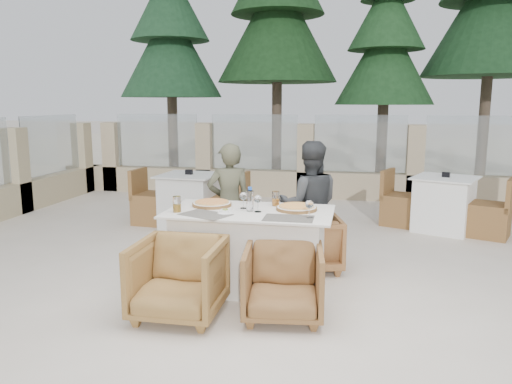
% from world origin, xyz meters
% --- Properties ---
extents(ground, '(80.00, 80.00, 0.00)m').
position_xyz_m(ground, '(0.00, 0.00, 0.00)').
color(ground, beige).
rests_on(ground, ground).
extents(sand_patch, '(30.00, 16.00, 0.01)m').
position_xyz_m(sand_patch, '(0.00, 14.00, 0.01)').
color(sand_patch, beige).
rests_on(sand_patch, ground).
extents(perimeter_wall_far, '(10.00, 0.34, 1.60)m').
position_xyz_m(perimeter_wall_far, '(0.00, 4.80, 0.80)').
color(perimeter_wall_far, tan).
rests_on(perimeter_wall_far, ground).
extents(pine_far_left, '(2.42, 2.42, 5.50)m').
position_xyz_m(pine_far_left, '(-3.50, 7.00, 2.75)').
color(pine_far_left, '#1D4527').
rests_on(pine_far_left, ground).
extents(pine_mid_left, '(2.86, 2.86, 6.50)m').
position_xyz_m(pine_mid_left, '(-1.00, 7.50, 3.25)').
color(pine_mid_left, '#193B1A').
rests_on(pine_mid_left, ground).
extents(pine_centre, '(2.20, 2.20, 5.00)m').
position_xyz_m(pine_centre, '(1.50, 7.20, 2.50)').
color(pine_centre, '#1E4620').
rests_on(pine_centre, ground).
extents(pine_mid_right, '(2.99, 2.99, 6.80)m').
position_xyz_m(pine_mid_right, '(3.80, 7.80, 3.40)').
color(pine_mid_right, '#193D1E').
rests_on(pine_mid_right, ground).
extents(dining_table, '(1.60, 0.90, 0.77)m').
position_xyz_m(dining_table, '(-0.04, -0.04, 0.39)').
color(dining_table, silver).
rests_on(dining_table, ground).
extents(placemat_near_left, '(0.53, 0.46, 0.00)m').
position_xyz_m(placemat_near_left, '(-0.40, -0.30, 0.77)').
color(placemat_near_left, '#635E55').
rests_on(placemat_near_left, dining_table).
extents(placemat_near_right, '(0.45, 0.31, 0.00)m').
position_xyz_m(placemat_near_right, '(0.38, -0.29, 0.77)').
color(placemat_near_right, '#5A554D').
rests_on(placemat_near_right, dining_table).
extents(pizza_left, '(0.45, 0.45, 0.05)m').
position_xyz_m(pizza_left, '(-0.46, 0.11, 0.80)').
color(pizza_left, '#D7561D').
rests_on(pizza_left, dining_table).
extents(pizza_right, '(0.41, 0.41, 0.05)m').
position_xyz_m(pizza_right, '(0.41, 0.08, 0.80)').
color(pizza_right, orange).
rests_on(pizza_right, dining_table).
extents(water_bottle, '(0.09, 0.09, 0.24)m').
position_xyz_m(water_bottle, '(-0.03, -0.05, 0.89)').
color(water_bottle, '#9EBBD0').
rests_on(water_bottle, dining_table).
extents(wine_glass_centre, '(0.09, 0.09, 0.18)m').
position_xyz_m(wine_glass_centre, '(-0.12, 0.04, 0.86)').
color(wine_glass_centre, silver).
rests_on(wine_glass_centre, dining_table).
extents(wine_glass_near, '(0.09, 0.09, 0.18)m').
position_xyz_m(wine_glass_near, '(0.05, -0.08, 0.86)').
color(wine_glass_near, white).
rests_on(wine_glass_near, dining_table).
extents(wine_glass_corner, '(0.10, 0.10, 0.18)m').
position_xyz_m(wine_glass_corner, '(0.56, -0.23, 0.86)').
color(wine_glass_corner, silver).
rests_on(wine_glass_corner, dining_table).
extents(beer_glass_left, '(0.08, 0.08, 0.15)m').
position_xyz_m(beer_glass_left, '(-0.70, -0.24, 0.85)').
color(beer_glass_left, gold).
rests_on(beer_glass_left, dining_table).
extents(beer_glass_right, '(0.08, 0.08, 0.15)m').
position_xyz_m(beer_glass_right, '(0.17, 0.24, 0.84)').
color(beer_glass_right, orange).
rests_on(beer_glass_right, dining_table).
extents(olive_dish, '(0.15, 0.15, 0.04)m').
position_xyz_m(olive_dish, '(-0.24, -0.20, 0.79)').
color(olive_dish, white).
rests_on(olive_dish, dining_table).
extents(armchair_far_left, '(0.69, 0.70, 0.54)m').
position_xyz_m(armchair_far_left, '(-0.46, 0.72, 0.27)').
color(armchair_far_left, '#915E35').
rests_on(armchair_far_left, ground).
extents(armchair_far_right, '(0.79, 0.80, 0.60)m').
position_xyz_m(armchair_far_right, '(0.50, 0.61, 0.30)').
color(armchair_far_right, '#8F5E34').
rests_on(armchair_far_right, ground).
extents(armchair_near_left, '(0.72, 0.74, 0.67)m').
position_xyz_m(armchair_near_left, '(-0.48, -0.85, 0.34)').
color(armchair_near_left, olive).
rests_on(armchair_near_left, ground).
extents(armchair_near_right, '(0.73, 0.75, 0.62)m').
position_xyz_m(armchair_near_right, '(0.39, -0.69, 0.31)').
color(armchair_near_right, brown).
rests_on(armchair_near_right, ground).
extents(diner_left, '(0.59, 0.50, 1.36)m').
position_xyz_m(diner_left, '(-0.42, 0.65, 0.68)').
color(diner_left, '#4D4D38').
rests_on(diner_left, ground).
extents(diner_right, '(0.77, 0.66, 1.40)m').
position_xyz_m(diner_right, '(0.47, 0.68, 0.70)').
color(diner_right, '#343639').
rests_on(diner_right, ground).
extents(bg_table_a, '(1.69, 0.93, 0.77)m').
position_xyz_m(bg_table_a, '(-1.43, 2.19, 0.39)').
color(bg_table_a, silver).
rests_on(bg_table_a, ground).
extents(bg_table_b, '(1.83, 1.37, 0.77)m').
position_xyz_m(bg_table_b, '(2.19, 2.65, 0.39)').
color(bg_table_b, white).
rests_on(bg_table_b, ground).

